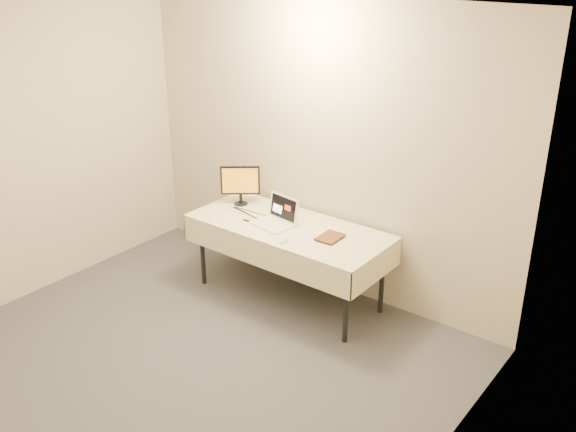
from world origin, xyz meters
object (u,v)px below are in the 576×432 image
Objects in this scene: table at (289,232)px; laptop at (277,218)px; monitor at (240,182)px; book at (321,223)px.

table is 4.74× the size of laptop.
book is at bearing -45.53° from monitor.
book is (0.47, 0.03, 0.06)m from laptop.
table is 0.40m from book.
book is at bearing 12.04° from laptop.
laptop reaches higher than table.
laptop is 0.61m from monitor.
monitor is (-0.68, 0.12, 0.29)m from table.
table is at bearing 23.58° from laptop.
monitor is 1.05m from book.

